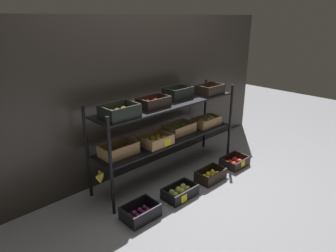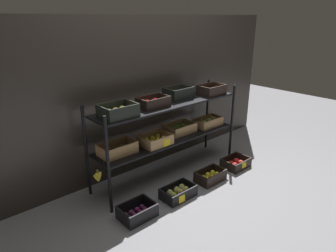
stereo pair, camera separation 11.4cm
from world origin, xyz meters
name	(u,v)px [view 2 (the right image)]	position (x,y,z in m)	size (l,w,h in m)	color
ground_plane	(168,173)	(0.00, 0.00, 0.00)	(10.00, 10.00, 0.00)	gray
storefront_wall	(145,94)	(0.00, 0.41, 0.89)	(4.21, 0.12, 1.78)	#2D2823
display_rack	(167,121)	(-0.01, 0.00, 0.66)	(1.92, 0.45, 1.00)	black
crate_ground_plum	(137,213)	(-0.76, -0.43, 0.05)	(0.33, 0.24, 0.13)	black
crate_ground_pear	(178,192)	(-0.25, -0.44, 0.05)	(0.36, 0.23, 0.12)	black
crate_ground_lemon	(210,177)	(0.24, -0.45, 0.05)	(0.34, 0.21, 0.13)	black
crate_ground_apple_red	(236,163)	(0.74, -0.43, 0.04)	(0.33, 0.25, 0.11)	black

